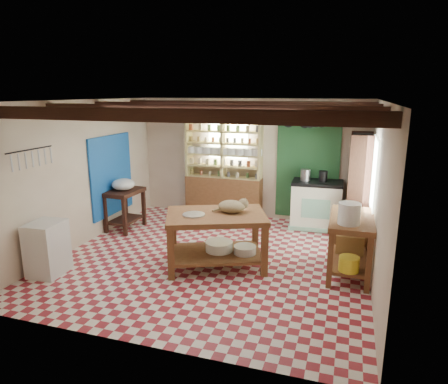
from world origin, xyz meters
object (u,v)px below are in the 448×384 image
(stove, at_px, (316,204))
(right_counter, at_px, (350,246))
(prep_table, at_px, (125,209))
(cat, at_px, (232,206))
(white_cabinet, at_px, (47,248))
(work_table, at_px, (216,240))

(stove, bearing_deg, right_counter, -73.56)
(prep_table, height_order, cat, cat)
(cat, bearing_deg, stove, 30.83)
(right_counter, bearing_deg, white_cabinet, -162.08)
(work_table, distance_m, white_cabinet, 2.59)
(stove, relative_size, white_cabinet, 1.21)
(work_table, bearing_deg, white_cabinet, -178.06)
(white_cabinet, bearing_deg, right_counter, 14.09)
(stove, relative_size, right_counter, 0.79)
(work_table, height_order, right_counter, right_counter)
(stove, xyz_separation_m, cat, (-1.14, -2.26, 0.48))
(work_table, height_order, white_cabinet, work_table)
(right_counter, bearing_deg, stove, 108.45)
(stove, xyz_separation_m, prep_table, (-3.70, -1.27, -0.08))
(cat, bearing_deg, work_table, -178.69)
(stove, height_order, white_cabinet, stove)
(white_cabinet, distance_m, right_counter, 4.62)
(right_counter, height_order, cat, cat)
(stove, height_order, prep_table, stove)
(right_counter, bearing_deg, cat, -173.48)
(work_table, relative_size, right_counter, 1.22)
(work_table, bearing_deg, stove, 38.22)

